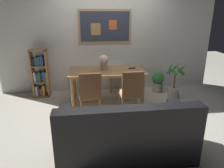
{
  "coord_description": "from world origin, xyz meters",
  "views": [
    {
      "loc": [
        -0.57,
        -3.89,
        1.89
      ],
      "look_at": [
        -0.1,
        -0.3,
        0.65
      ],
      "focal_mm": 34.02,
      "sensor_mm": 36.0,
      "label": 1
    }
  ],
  "objects_px": {
    "dining_chair_far_right": "(116,69)",
    "dining_chair_far_left": "(89,70)",
    "potted_palm": "(175,83)",
    "flower_vase": "(104,62)",
    "bookshelf": "(40,75)",
    "leather_couch": "(125,135)",
    "potted_ivy": "(158,81)",
    "dining_chair_near_right": "(131,90)",
    "tv_remote": "(132,68)",
    "dining_table": "(107,75)",
    "dining_chair_near_left": "(90,92)"
  },
  "relations": [
    {
      "from": "dining_chair_far_right",
      "to": "dining_chair_far_left",
      "type": "height_order",
      "value": "same"
    },
    {
      "from": "potted_palm",
      "to": "flower_vase",
      "type": "bearing_deg",
      "value": -179.46
    },
    {
      "from": "dining_chair_far_right",
      "to": "bookshelf",
      "type": "xyz_separation_m",
      "value": [
        -1.8,
        -0.22,
        -0.02
      ]
    },
    {
      "from": "leather_couch",
      "to": "potted_ivy",
      "type": "relative_size",
      "value": 3.67
    },
    {
      "from": "dining_chair_near_right",
      "to": "tv_remote",
      "type": "relative_size",
      "value": 5.74
    },
    {
      "from": "dining_chair_far_left",
      "to": "flower_vase",
      "type": "relative_size",
      "value": 2.87
    },
    {
      "from": "leather_couch",
      "to": "bookshelf",
      "type": "height_order",
      "value": "bookshelf"
    },
    {
      "from": "leather_couch",
      "to": "tv_remote",
      "type": "height_order",
      "value": "leather_couch"
    },
    {
      "from": "dining_table",
      "to": "potted_palm",
      "type": "bearing_deg",
      "value": 2.12
    },
    {
      "from": "dining_table",
      "to": "dining_chair_near_right",
      "type": "bearing_deg",
      "value": -64.1
    },
    {
      "from": "dining_chair_near_left",
      "to": "dining_table",
      "type": "bearing_deg",
      "value": 64.32
    },
    {
      "from": "dining_chair_far_left",
      "to": "bookshelf",
      "type": "distance_m",
      "value": 1.13
    },
    {
      "from": "dining_chair_far_left",
      "to": "bookshelf",
      "type": "relative_size",
      "value": 0.83
    },
    {
      "from": "dining_chair_near_left",
      "to": "dining_chair_far_left",
      "type": "relative_size",
      "value": 1.0
    },
    {
      "from": "dining_table",
      "to": "bookshelf",
      "type": "distance_m",
      "value": 1.58
    },
    {
      "from": "dining_chair_far_right",
      "to": "dining_chair_near_left",
      "type": "height_order",
      "value": "same"
    },
    {
      "from": "dining_chair_far_right",
      "to": "potted_ivy",
      "type": "xyz_separation_m",
      "value": [
        1.0,
        -0.28,
        -0.28
      ]
    },
    {
      "from": "dining_table",
      "to": "tv_remote",
      "type": "xyz_separation_m",
      "value": [
        0.57,
        0.09,
        0.1
      ]
    },
    {
      "from": "dining_chair_far_right",
      "to": "tv_remote",
      "type": "bearing_deg",
      "value": -70.59
    },
    {
      "from": "potted_ivy",
      "to": "dining_chair_far_left",
      "type": "bearing_deg",
      "value": 170.99
    },
    {
      "from": "potted_palm",
      "to": "tv_remote",
      "type": "xyz_separation_m",
      "value": [
        -0.99,
        0.03,
        0.38
      ]
    },
    {
      "from": "flower_vase",
      "to": "potted_palm",
      "type": "bearing_deg",
      "value": 0.54
    },
    {
      "from": "dining_chair_far_right",
      "to": "potted_palm",
      "type": "distance_m",
      "value": 1.44
    },
    {
      "from": "bookshelf",
      "to": "dining_chair_far_right",
      "type": "bearing_deg",
      "value": 7.05
    },
    {
      "from": "dining_chair_near_right",
      "to": "tv_remote",
      "type": "distance_m",
      "value": 0.89
    },
    {
      "from": "leather_couch",
      "to": "tv_remote",
      "type": "xyz_separation_m",
      "value": [
        0.51,
        1.95,
        0.42
      ]
    },
    {
      "from": "bookshelf",
      "to": "flower_vase",
      "type": "relative_size",
      "value": 3.48
    },
    {
      "from": "dining_chair_near_right",
      "to": "flower_vase",
      "type": "distance_m",
      "value": 0.98
    },
    {
      "from": "dining_chair_near_right",
      "to": "leather_couch",
      "type": "bearing_deg",
      "value": -105.96
    },
    {
      "from": "dining_chair_far_right",
      "to": "bookshelf",
      "type": "bearing_deg",
      "value": -172.95
    },
    {
      "from": "dining_chair_far_left",
      "to": "leather_couch",
      "type": "xyz_separation_m",
      "value": [
        0.42,
        -2.62,
        -0.23
      ]
    },
    {
      "from": "dining_chair_far_right",
      "to": "tv_remote",
      "type": "height_order",
      "value": "dining_chair_far_right"
    },
    {
      "from": "dining_chair_far_right",
      "to": "dining_chair_far_left",
      "type": "relative_size",
      "value": 1.0
    },
    {
      "from": "bookshelf",
      "to": "dining_chair_near_right",
      "type": "bearing_deg",
      "value": -35.54
    },
    {
      "from": "dining_table",
      "to": "dining_chair_far_right",
      "type": "relative_size",
      "value": 1.74
    },
    {
      "from": "dining_chair_far_right",
      "to": "flower_vase",
      "type": "relative_size",
      "value": 2.87
    },
    {
      "from": "dining_chair_far_right",
      "to": "flower_vase",
      "type": "distance_m",
      "value": 0.9
    },
    {
      "from": "dining_chair_near_left",
      "to": "flower_vase",
      "type": "xyz_separation_m",
      "value": [
        0.32,
        0.81,
        0.36
      ]
    },
    {
      "from": "dining_table",
      "to": "dining_chair_far_left",
      "type": "xyz_separation_m",
      "value": [
        -0.36,
        0.76,
        -0.09
      ]
    },
    {
      "from": "leather_couch",
      "to": "potted_palm",
      "type": "distance_m",
      "value": 2.44
    },
    {
      "from": "dining_chair_far_left",
      "to": "flower_vase",
      "type": "xyz_separation_m",
      "value": [
        0.31,
        -0.72,
        0.36
      ]
    },
    {
      "from": "dining_chair_far_left",
      "to": "potted_ivy",
      "type": "height_order",
      "value": "dining_chair_far_left"
    },
    {
      "from": "dining_chair_far_right",
      "to": "potted_palm",
      "type": "xyz_separation_m",
      "value": [
        1.24,
        -0.72,
        -0.19
      ]
    },
    {
      "from": "bookshelf",
      "to": "potted_palm",
      "type": "bearing_deg",
      "value": -9.28
    },
    {
      "from": "dining_chair_far_left",
      "to": "potted_palm",
      "type": "relative_size",
      "value": 1.09
    },
    {
      "from": "dining_table",
      "to": "dining_chair_near_right",
      "type": "height_order",
      "value": "dining_chair_near_right"
    },
    {
      "from": "dining_table",
      "to": "bookshelf",
      "type": "xyz_separation_m",
      "value": [
        -1.47,
        0.55,
        -0.11
      ]
    },
    {
      "from": "tv_remote",
      "to": "dining_chair_far_right",
      "type": "bearing_deg",
      "value": 109.41
    },
    {
      "from": "dining_chair_far_left",
      "to": "dining_chair_far_right",
      "type": "bearing_deg",
      "value": 1.22
    },
    {
      "from": "dining_table",
      "to": "bookshelf",
      "type": "bearing_deg",
      "value": 159.42
    }
  ]
}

